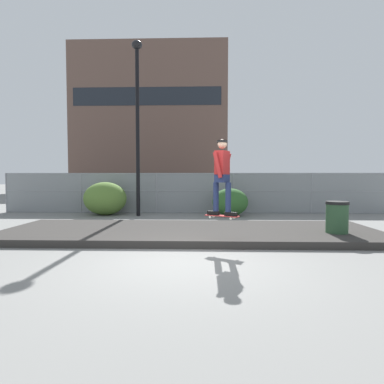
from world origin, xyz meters
name	(u,v)px	position (x,y,z in m)	size (l,w,h in m)	color
ground_plane	(185,262)	(0.00, 0.00, 0.00)	(120.00, 120.00, 0.00)	slate
gravel_berm	(190,232)	(0.00, 2.85, 0.10)	(10.57, 3.54, 0.19)	#33302D
skateboard	(222,216)	(0.80, 1.09, 0.78)	(0.80, 0.56, 0.07)	#B22D2D
skater	(222,172)	(0.80, 1.09, 1.78)	(0.68, 0.62, 1.74)	black
chain_fence	(195,193)	(0.00, 8.37, 0.93)	(17.77, 0.06, 1.85)	gray
street_lamp	(137,109)	(-2.39, 7.24, 4.53)	(0.44, 0.44, 7.36)	black
parked_car_near	(112,191)	(-5.01, 12.38, 0.84)	(4.41, 1.96, 1.66)	#566B4C
library_building	(153,122)	(-7.32, 43.70, 10.27)	(22.33, 11.79, 20.54)	brown
shrub_left	(105,199)	(-3.91, 7.53, 0.72)	(1.87, 1.53, 1.44)	#567A33
shrub_center	(230,202)	(1.54, 7.36, 0.59)	(1.53, 1.25, 1.18)	#2D5B28
trash_bin	(337,221)	(3.92, 2.30, 0.52)	(0.59, 0.59, 1.03)	#2D5133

